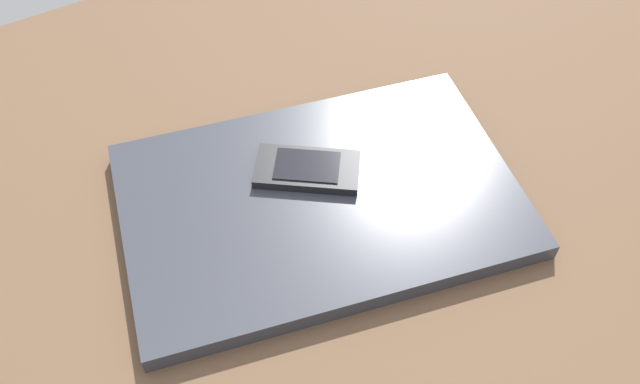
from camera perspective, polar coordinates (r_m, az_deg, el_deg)
desk_surface at (r=65.95cm, az=-0.40°, el=0.08°), size 120.00×80.00×3.00cm
laptop_closed at (r=62.21cm, az=-0.00°, el=-0.64°), size 40.35×31.37×1.80cm
cell_phone_on_laptop at (r=62.88cm, az=-1.18°, el=2.07°), size 10.69×9.72×1.06cm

